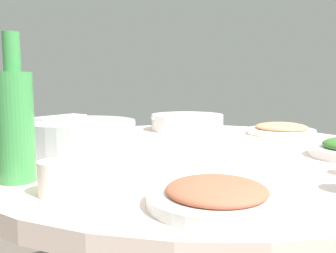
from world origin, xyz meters
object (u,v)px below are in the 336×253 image
round_dining_table (195,199)px  dish_tofu_braise (217,195)px  rice_bowl (80,137)px  dish_shrimp (281,129)px  tea_cup_side (58,178)px  green_bottle (15,123)px  soup_bowl (187,123)px  dish_noodles (94,130)px

round_dining_table → dish_tofu_braise: 0.48m
rice_bowl → dish_shrimp: 0.73m
round_dining_table → tea_cup_side: bearing=18.7°
round_dining_table → green_bottle: size_ratio=4.19×
dish_tofu_braise → tea_cup_side: size_ratio=3.29×
round_dining_table → rice_bowl: rice_bowl is taller
dish_shrimp → tea_cup_side: (0.90, 0.19, 0.01)m
dish_shrimp → green_bottle: green_bottle is taller
soup_bowl → dish_tofu_braise: 0.88m
rice_bowl → dish_shrimp: rice_bowl is taller
dish_noodles → dish_tofu_braise: bearing=76.1°
tea_cup_side → green_bottle: bearing=-77.6°
dish_shrimp → dish_tofu_braise: bearing=28.1°
rice_bowl → green_bottle: size_ratio=1.04×
dish_tofu_braise → rice_bowl: bearing=-90.9°
dish_tofu_braise → green_bottle: 0.40m
tea_cup_side → rice_bowl: bearing=-120.6°
soup_bowl → dish_shrimp: (-0.19, 0.30, -0.01)m
dish_tofu_braise → dish_noodles: bearing=-103.9°
round_dining_table → dish_shrimp: dish_shrimp is taller
dish_tofu_braise → tea_cup_side: bearing=-49.6°
soup_bowl → tea_cup_side: (0.71, 0.49, 0.00)m
rice_bowl → tea_cup_side: 0.35m
soup_bowl → rice_bowl: bearing=18.9°
tea_cup_side → soup_bowl: bearing=-145.7°
dish_shrimp → green_bottle: 0.93m
rice_bowl → round_dining_table: bearing=151.5°
rice_bowl → tea_cup_side: bearing=59.4°
green_bottle → tea_cup_side: green_bottle is taller
dish_tofu_braise → green_bottle: (0.20, -0.33, 0.10)m
green_bottle → tea_cup_side: size_ratio=4.23×
dish_shrimp → dish_tofu_braise: size_ratio=1.08×
dish_noodles → tea_cup_side: size_ratio=3.08×
dish_shrimp → tea_cup_side: 0.92m
rice_bowl → green_bottle: bearing=39.9°
green_bottle → soup_bowl: bearing=-154.3°
round_dining_table → dish_noodles: (0.08, -0.46, 0.15)m
dish_tofu_braise → round_dining_table: bearing=-128.5°
soup_bowl → tea_cup_side: bearing=34.3°
round_dining_table → rice_bowl: (0.28, -0.15, 0.19)m
rice_bowl → dish_noodles: size_ratio=1.42×
dish_noodles → tea_cup_side: 0.71m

